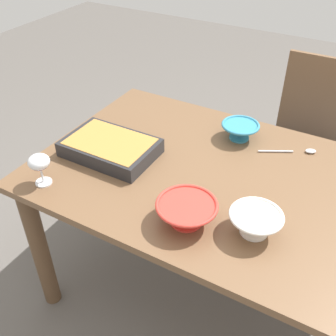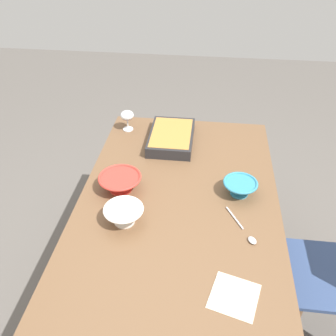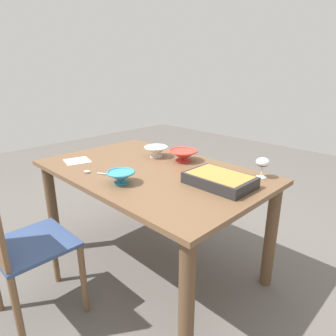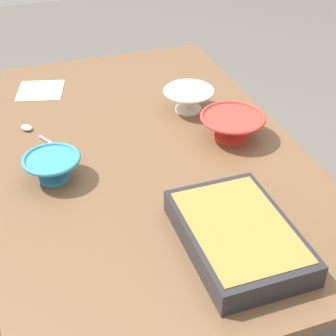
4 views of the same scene
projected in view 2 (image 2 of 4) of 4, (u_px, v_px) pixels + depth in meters
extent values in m
plane|color=#5B5651|center=(177.00, 290.00, 2.16)|extent=(8.00, 8.00, 0.00)
cube|color=brown|center=(179.00, 200.00, 1.73)|extent=(1.49, 0.94, 0.03)
cylinder|color=brown|center=(130.00, 170.00, 2.53)|extent=(0.08, 0.08, 0.71)
cylinder|color=brown|center=(246.00, 179.00, 2.45)|extent=(0.08, 0.08, 0.71)
cube|color=#334772|center=(333.00, 275.00, 1.70)|extent=(0.40, 0.40, 0.02)
cylinder|color=brown|center=(280.00, 270.00, 2.01)|extent=(0.04, 0.04, 0.45)
cylinder|color=brown|center=(290.00, 334.00, 1.72)|extent=(0.04, 0.04, 0.45)
cylinder|color=white|center=(128.00, 129.00, 2.22)|extent=(0.06, 0.06, 0.01)
cylinder|color=white|center=(128.00, 124.00, 2.20)|extent=(0.01, 0.01, 0.07)
ellipsoid|color=white|center=(127.00, 115.00, 2.16)|extent=(0.08, 0.08, 0.06)
ellipsoid|color=#4C0A19|center=(127.00, 117.00, 2.17)|extent=(0.07, 0.07, 0.03)
cube|color=#262628|center=(171.00, 137.00, 2.09)|extent=(0.37, 0.25, 0.06)
cube|color=#B27A38|center=(171.00, 134.00, 2.08)|extent=(0.33, 0.22, 0.02)
cylinder|color=white|center=(125.00, 221.00, 1.59)|extent=(0.09, 0.09, 0.01)
cone|color=white|center=(124.00, 215.00, 1.57)|extent=(0.17, 0.17, 0.07)
torus|color=white|center=(123.00, 209.00, 1.55)|extent=(0.18, 0.18, 0.01)
cylinder|color=red|center=(121.00, 189.00, 1.77)|extent=(0.11, 0.11, 0.01)
cone|color=red|center=(120.00, 183.00, 1.74)|extent=(0.20, 0.20, 0.07)
torus|color=red|center=(120.00, 177.00, 1.72)|extent=(0.21, 0.21, 0.01)
cylinder|color=teal|center=(239.00, 193.00, 1.74)|extent=(0.09, 0.09, 0.01)
cone|color=teal|center=(240.00, 188.00, 1.72)|extent=(0.16, 0.16, 0.06)
torus|color=teal|center=(241.00, 183.00, 1.70)|extent=(0.16, 0.16, 0.01)
cylinder|color=silver|center=(235.00, 218.00, 1.60)|extent=(0.13, 0.08, 0.01)
ellipsoid|color=silver|center=(252.00, 240.00, 1.49)|extent=(0.05, 0.05, 0.01)
cube|color=beige|center=(234.00, 296.00, 1.29)|extent=(0.20, 0.20, 0.00)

